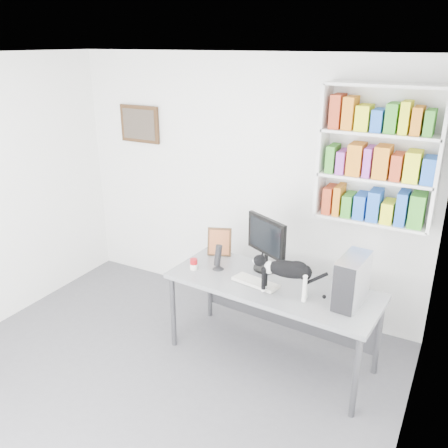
% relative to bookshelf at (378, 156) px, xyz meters
% --- Properties ---
extents(room, '(4.01, 4.01, 2.70)m').
position_rel_bookshelf_xyz_m(room, '(-1.40, -1.85, -0.50)').
color(room, '#5A5A60').
rests_on(room, ground).
extents(bookshelf, '(1.03, 0.28, 1.24)m').
position_rel_bookshelf_xyz_m(bookshelf, '(0.00, 0.00, 0.00)').
color(bookshelf, silver).
rests_on(bookshelf, room).
extents(wall_art, '(0.52, 0.04, 0.42)m').
position_rel_bookshelf_xyz_m(wall_art, '(-2.70, 0.12, 0.05)').
color(wall_art, '#482E17').
rests_on(wall_art, room).
extents(desk, '(1.93, 0.86, 0.78)m').
position_rel_bookshelf_xyz_m(desk, '(-0.64, -0.77, -1.46)').
color(desk, gray).
rests_on(desk, room).
extents(monitor, '(0.55, 0.43, 0.52)m').
position_rel_bookshelf_xyz_m(monitor, '(-0.81, -0.53, -0.80)').
color(monitor, black).
rests_on(monitor, desk).
extents(keyboard, '(0.44, 0.23, 0.03)m').
position_rel_bookshelf_xyz_m(keyboard, '(-0.77, -0.84, -1.05)').
color(keyboard, beige).
rests_on(keyboard, desk).
extents(pc_tower, '(0.22, 0.43, 0.41)m').
position_rel_bookshelf_xyz_m(pc_tower, '(0.05, -0.77, -0.86)').
color(pc_tower, silver).
rests_on(pc_tower, desk).
extents(speaker, '(0.15, 0.15, 0.25)m').
position_rel_bookshelf_xyz_m(speaker, '(-1.20, -0.74, -0.94)').
color(speaker, black).
rests_on(speaker, desk).
extents(leaning_print, '(0.25, 0.17, 0.29)m').
position_rel_bookshelf_xyz_m(leaning_print, '(-1.34, -0.45, -0.92)').
color(leaning_print, '#482E17').
rests_on(leaning_print, desk).
extents(soup_can, '(0.08, 0.08, 0.10)m').
position_rel_bookshelf_xyz_m(soup_can, '(-1.40, -0.85, -1.01)').
color(soup_can, '#A80E15').
rests_on(soup_can, desk).
extents(cat, '(0.58, 0.24, 0.34)m').
position_rel_bookshelf_xyz_m(cat, '(-0.46, -0.92, -0.89)').
color(cat, black).
rests_on(cat, desk).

